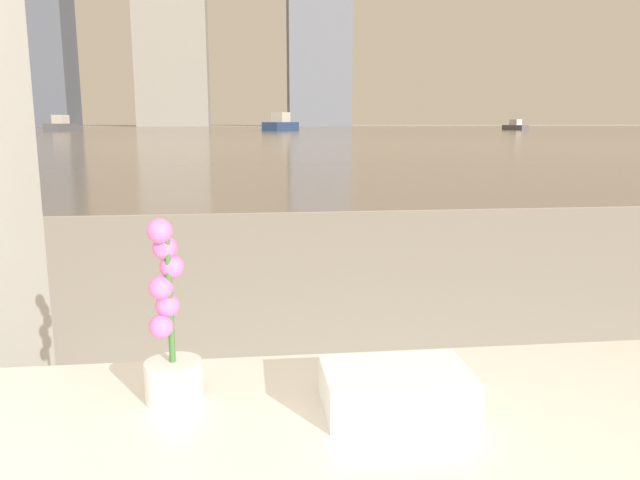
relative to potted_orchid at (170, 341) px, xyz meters
The scene contains 6 objects.
potted_orchid is the anchor object (origin of this frame).
towel_stack 0.45m from the potted_orchid, 11.85° to the right, with size 0.28×0.18×0.08m.
harbor_water 61.14m from the potted_orchid, 89.60° to the left, with size 180.00×110.00×0.01m.
harbor_boat_0 68.38m from the potted_orchid, 105.62° to the left, with size 2.42×4.56×1.63m.
harbor_boat_1 74.91m from the potted_orchid, 65.57° to the left, with size 2.10×3.35×1.19m.
harbor_boat_2 65.32m from the potted_orchid, 86.55° to the left, with size 4.11×5.29×1.92m.
Camera 1 is at (-0.28, -0.32, 1.08)m, focal length 35.00 mm.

